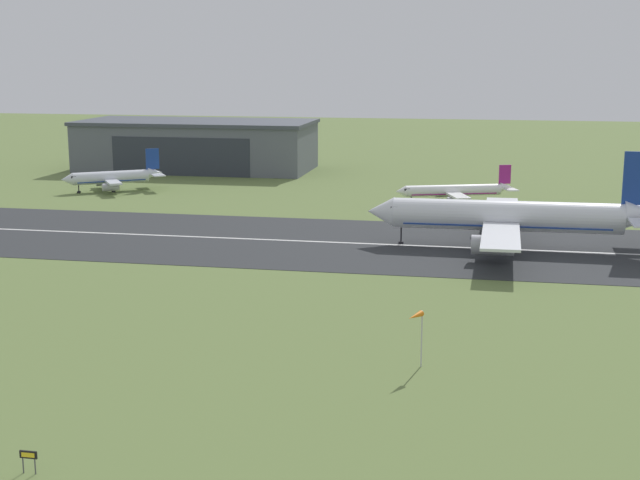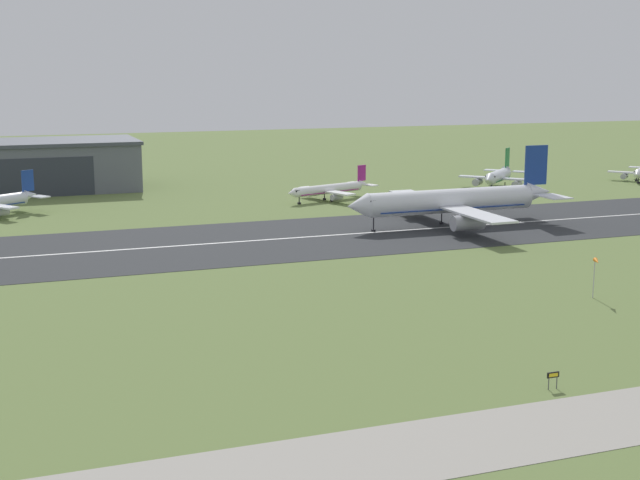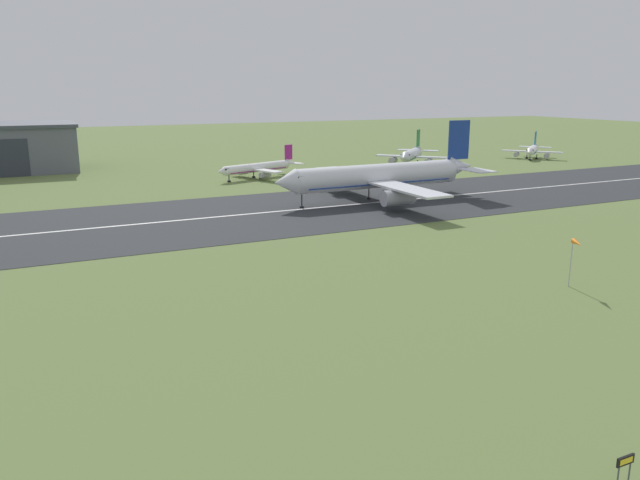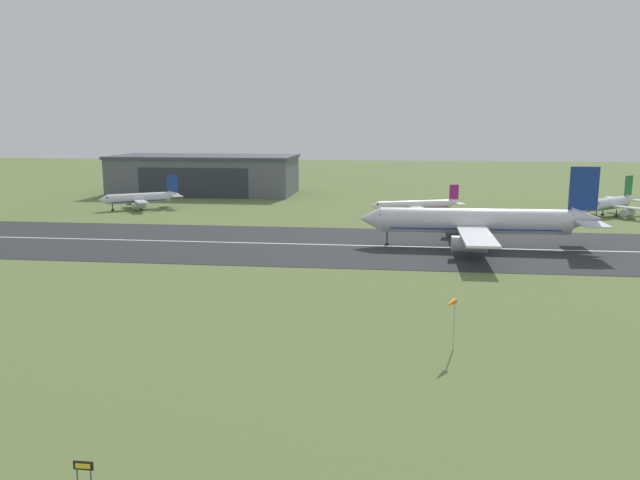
{
  "view_description": "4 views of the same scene",
  "coord_description": "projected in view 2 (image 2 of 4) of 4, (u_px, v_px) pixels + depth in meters",
  "views": [
    {
      "loc": [
        26.18,
        -21.3,
        30.15
      ],
      "look_at": [
        4.25,
        91.85,
        6.09
      ],
      "focal_mm": 50.0,
      "sensor_mm": 36.0,
      "label": 1
    },
    {
      "loc": [
        -57.28,
        -36.79,
        31.38
      ],
      "look_at": [
        -8.54,
        94.2,
        4.37
      ],
      "focal_mm": 50.0,
      "sensor_mm": 36.0,
      "label": 2
    },
    {
      "loc": [
        -36.11,
        13.05,
        22.4
      ],
      "look_at": [
        -4.4,
        78.02,
        4.73
      ],
      "focal_mm": 35.0,
      "sensor_mm": 36.0,
      "label": 3
    },
    {
      "loc": [
        13.77,
        -1.38,
        23.61
      ],
      "look_at": [
        4.18,
        76.9,
        8.87
      ],
      "focal_mm": 35.0,
      "sensor_mm": 36.0,
      "label": 4
    }
  ],
  "objects": [
    {
      "name": "hangar_building",
      "position": [
        16.0,
        166.0,
        229.26
      ],
      "size": [
        61.58,
        27.12,
        13.05
      ],
      "color": "slate",
      "rests_on": "ground_plane"
    },
    {
      "name": "windsock_pole",
      "position": [
        596.0,
        263.0,
        121.61
      ],
      "size": [
        1.57,
        2.38,
        5.79
      ],
      "color": "#B7B7BC",
      "rests_on": "ground_plane"
    },
    {
      "name": "runway_strip",
      "position": [
        317.0,
        236.0,
        168.77
      ],
      "size": [
        457.98,
        40.54,
        0.06
      ],
      "primitive_type": "cube",
      "color": "#2B2D30",
      "rests_on": "ground_plane"
    },
    {
      "name": "runway_centreline",
      "position": [
        317.0,
        236.0,
        168.77
      ],
      "size": [
        412.18,
        0.7,
        0.01
      ],
      "primitive_type": "cube",
      "color": "silver",
      "rests_on": "runway_strip"
    },
    {
      "name": "airplane_parked_centre",
      "position": [
        329.0,
        189.0,
        214.29
      ],
      "size": [
        25.06,
        17.89,
        7.85
      ],
      "color": "white",
      "rests_on": "ground_plane"
    },
    {
      "name": "airplane_parked_east",
      "position": [
        498.0,
        176.0,
        235.89
      ],
      "size": [
        20.22,
        20.38,
        10.14
      ],
      "color": "silver",
      "rests_on": "ground_plane"
    },
    {
      "name": "ground_plane",
      "position": [
        477.0,
        317.0,
        114.1
      ],
      "size": [
        697.98,
        697.98,
        0.0
      ],
      "primitive_type": "plane",
      "color": "olive"
    },
    {
      "name": "runway_sign",
      "position": [
        553.0,
        376.0,
        88.28
      ],
      "size": [
        1.36,
        0.13,
        1.79
      ],
      "color": "#4C4C51",
      "rests_on": "ground_plane"
    },
    {
      "name": "airplane_landing",
      "position": [
        451.0,
        202.0,
        178.62
      ],
      "size": [
        45.66,
        44.7,
        15.8
      ],
      "color": "silver",
      "rests_on": "ground_plane"
    }
  ]
}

